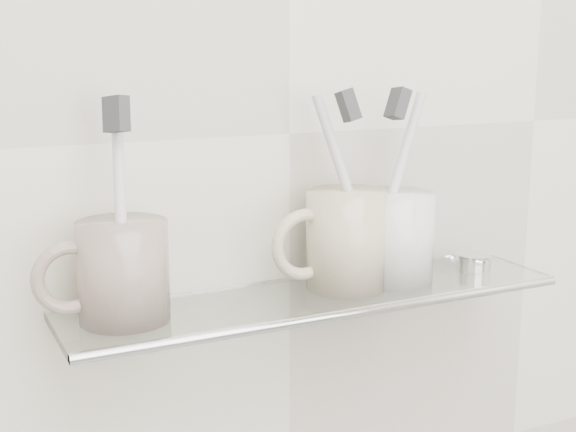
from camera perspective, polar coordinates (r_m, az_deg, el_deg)
wall_back at (r=0.81m, az=0.11°, el=5.87°), size 2.50×0.00×2.50m
shelf_glass at (r=0.79m, az=2.09°, el=-5.78°), size 0.50×0.12×0.01m
shelf_rail at (r=0.74m, az=4.13°, el=-6.96°), size 0.50×0.01×0.01m
bracket_left at (r=0.77m, az=-13.77°, el=-7.53°), size 0.02×0.03×0.02m
bracket_right at (r=0.94m, az=12.13°, el=-3.78°), size 0.02×0.03×0.02m
mug_left at (r=0.71m, az=-11.64°, el=-3.88°), size 0.09×0.09×0.09m
mug_left_handle at (r=0.70m, az=-15.25°, el=-4.27°), size 0.07×0.01×0.07m
toothbrush_left at (r=0.70m, az=-11.83°, el=0.57°), size 0.02×0.04×0.19m
bristles_left at (r=0.69m, az=-12.12°, el=7.10°), size 0.02×0.03×0.03m
mug_center at (r=0.79m, az=4.15°, el=-1.68°), size 0.08×0.08×0.10m
mug_center_handle at (r=0.77m, az=1.21°, el=-2.04°), size 0.07×0.01×0.07m
toothbrush_center at (r=0.78m, az=4.21°, el=2.00°), size 0.06×0.05×0.18m
bristles_center at (r=0.77m, az=4.30°, el=7.85°), size 0.02×0.03×0.04m
mug_right at (r=0.82m, az=7.54°, el=-1.49°), size 0.10×0.10×0.09m
mug_right_handle at (r=0.80m, az=4.74°, el=-1.84°), size 0.07×0.01×0.07m
toothbrush_right at (r=0.81m, az=7.65°, el=2.29°), size 0.08×0.03×0.18m
bristles_right at (r=0.80m, az=7.81°, el=7.93°), size 0.02×0.03×0.03m
chrome_cap at (r=0.89m, az=13.09°, el=-3.15°), size 0.04×0.04×0.02m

